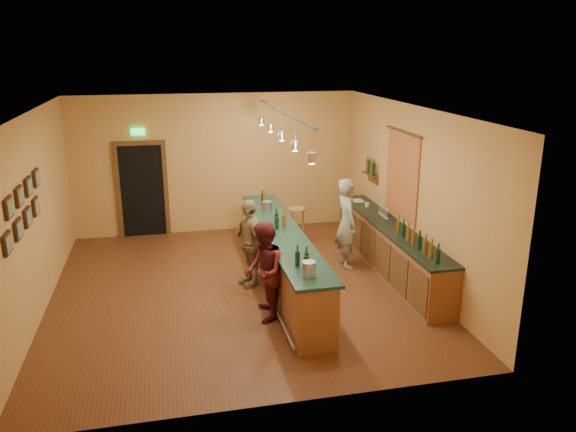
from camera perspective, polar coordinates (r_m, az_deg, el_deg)
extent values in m
plane|color=#572E19|center=(10.27, -5.05, -7.37)|extent=(7.00, 7.00, 0.00)
cube|color=silver|center=(9.42, -5.56, 10.68)|extent=(6.50, 7.00, 0.02)
cube|color=tan|center=(13.11, -7.28, 5.29)|extent=(6.50, 0.02, 3.20)
cube|color=tan|center=(6.46, -1.23, -6.93)|extent=(6.50, 0.02, 3.20)
cube|color=tan|center=(9.88, -24.32, 0.06)|extent=(0.02, 7.00, 3.20)
cube|color=tan|center=(10.61, 12.41, 2.26)|extent=(0.02, 7.00, 3.20)
cube|color=black|center=(13.17, -14.57, 2.47)|extent=(0.95, 0.06, 2.10)
cube|color=#462315|center=(13.18, -16.85, 2.30)|extent=(0.10, 0.08, 2.10)
cube|color=#462315|center=(13.14, -12.28, 2.60)|extent=(0.10, 0.08, 2.10)
cube|color=#462315|center=(12.93, -14.93, 7.18)|extent=(1.15, 0.08, 0.10)
cube|color=#19E54C|center=(12.88, -15.01, 8.26)|extent=(0.30, 0.04, 0.15)
cube|color=maroon|center=(10.89, 11.52, 4.06)|extent=(0.03, 1.40, 1.60)
cube|color=#462315|center=(12.28, 8.34, 4.22)|extent=(0.16, 0.55, 0.03)
cube|color=#462315|center=(12.33, 8.63, 3.78)|extent=(0.03, 0.55, 0.18)
cube|color=brown|center=(11.01, 10.27, -3.34)|extent=(0.55, 4.50, 0.90)
cube|color=black|center=(10.86, 10.40, -1.02)|extent=(0.60, 4.55, 0.04)
cylinder|color=silver|center=(11.99, 8.05, 1.14)|extent=(0.09, 0.09, 0.09)
cube|color=silver|center=(12.45, 7.11, 1.57)|extent=(0.22, 0.30, 0.01)
cube|color=brown|center=(10.20, -0.60, -4.43)|extent=(0.60, 5.00, 1.00)
cube|color=#153129|center=(10.02, -0.61, -1.63)|extent=(0.70, 5.10, 0.05)
cylinder|color=silver|center=(10.27, -2.58, -6.40)|extent=(0.05, 5.00, 0.05)
cylinder|color=silver|center=(8.04, 2.14, -5.39)|extent=(0.20, 0.20, 0.22)
cylinder|color=silver|center=(11.09, -2.15, 0.94)|extent=(0.20, 0.20, 0.22)
cube|color=silver|center=(9.56, -0.65, 10.48)|extent=(0.06, 4.60, 0.05)
cylinder|color=silver|center=(7.66, 2.46, 7.43)|extent=(0.01, 0.01, 0.35)
cylinder|color=#A5A5AD|center=(7.69, 2.44, 5.96)|extent=(0.11, 0.11, 0.14)
cylinder|color=#FFEABF|center=(7.71, 2.44, 5.37)|extent=(0.08, 0.08, 0.02)
cylinder|color=silver|center=(8.61, 0.74, 8.50)|extent=(0.01, 0.01, 0.35)
cylinder|color=#A5A5AD|center=(8.64, 0.73, 7.19)|extent=(0.11, 0.11, 0.14)
cylinder|color=#FFEABF|center=(8.66, 0.73, 6.67)|extent=(0.08, 0.08, 0.02)
cylinder|color=silver|center=(9.58, -0.65, 9.35)|extent=(0.01, 0.01, 0.35)
cylinder|color=#A5A5AD|center=(9.61, -0.65, 8.17)|extent=(0.11, 0.11, 0.14)
cylinder|color=#FFEABF|center=(9.62, -0.64, 7.70)|extent=(0.08, 0.08, 0.02)
cylinder|color=silver|center=(10.55, -1.79, 10.05)|extent=(0.01, 0.01, 0.35)
cylinder|color=#A5A5AD|center=(10.58, -1.78, 8.97)|extent=(0.11, 0.11, 0.14)
cylinder|color=#FFEABF|center=(10.59, -1.77, 8.54)|extent=(0.08, 0.08, 0.02)
cylinder|color=silver|center=(11.53, -2.73, 10.62)|extent=(0.01, 0.01, 0.35)
cylinder|color=#A5A5AD|center=(11.55, -2.72, 9.63)|extent=(0.11, 0.11, 0.14)
cylinder|color=#FFEABF|center=(11.56, -2.71, 9.24)|extent=(0.08, 0.08, 0.02)
imported|color=gray|center=(11.00, 6.00, -0.72)|extent=(0.44, 0.66, 1.79)
imported|color=#59191E|center=(8.87, -2.47, -5.67)|extent=(0.71, 0.86, 1.61)
imported|color=#997A51|center=(10.15, -3.92, -2.71)|extent=(0.65, 1.02, 1.62)
cylinder|color=olive|center=(12.31, 0.88, 0.69)|extent=(0.39, 0.39, 0.05)
cylinder|color=olive|center=(12.46, 1.53, -1.03)|extent=(0.04, 0.04, 0.75)
cylinder|color=olive|center=(12.53, 0.40, -0.92)|extent=(0.04, 0.04, 0.75)
cylinder|color=olive|center=(12.29, 0.67, -1.27)|extent=(0.04, 0.04, 0.75)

